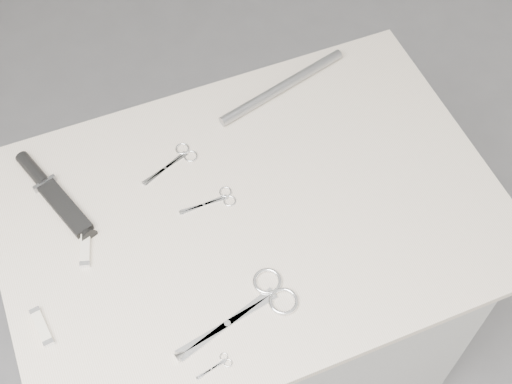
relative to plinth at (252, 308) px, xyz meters
name	(u,v)px	position (x,y,z in m)	size (l,w,h in m)	color
ground	(253,369)	(0.00, 0.00, -0.46)	(4.00, 4.00, 0.01)	gray
plinth	(252,308)	(0.00, 0.00, 0.00)	(0.90, 0.60, 0.90)	#B0B0AE
display_board	(251,213)	(0.00, 0.00, 0.46)	(1.00, 0.70, 0.02)	beige
large_shears	(259,303)	(-0.06, -0.19, 0.47)	(0.25, 0.12, 0.01)	silver
embroidery_scissors_a	(178,159)	(-0.10, 0.18, 0.47)	(0.13, 0.08, 0.00)	silver
embroidery_scissors_b	(217,200)	(-0.05, 0.05, 0.47)	(0.11, 0.05, 0.00)	silver
tiny_scissors	(218,365)	(-0.17, -0.27, 0.47)	(0.07, 0.03, 0.00)	silver
sheathed_knife	(50,190)	(-0.36, 0.20, 0.48)	(0.11, 0.24, 0.03)	black
pocket_knife_a	(85,248)	(-0.33, 0.04, 0.47)	(0.04, 0.08, 0.01)	silver
pocket_knife_b	(42,327)	(-0.44, -0.09, 0.48)	(0.03, 0.08, 0.01)	silver
metal_rail	(282,87)	(0.18, 0.27, 0.48)	(0.02, 0.02, 0.34)	gray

